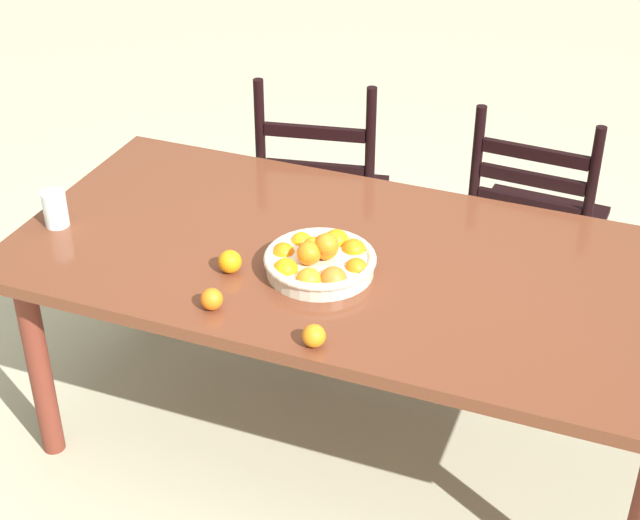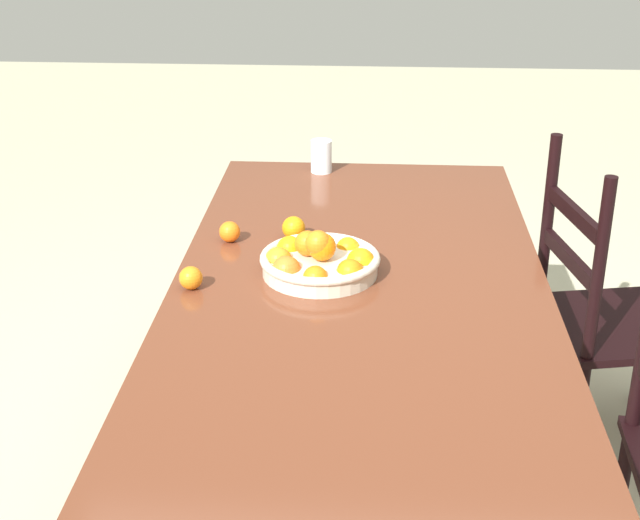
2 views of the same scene
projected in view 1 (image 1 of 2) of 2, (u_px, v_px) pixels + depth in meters
The scene contains 9 objects.
ground_plane at pixel (352, 443), 3.23m from camera, with size 12.00×12.00×0.00m, color #B2AE90.
dining_table at pixel (356, 279), 2.88m from camera, with size 2.04×0.98×0.72m.
chair_near_window at pixel (322, 201), 3.71m from camera, with size 0.52×0.52×0.97m.
chair_by_cabinet at pixel (534, 228), 3.50m from camera, with size 0.47×0.47×0.95m.
fruit_bowl at pixel (320, 261), 2.75m from camera, with size 0.32×0.32×0.13m.
orange_loose_0 at pixel (230, 262), 2.76m from camera, with size 0.07×0.07×0.07m, color orange.
orange_loose_1 at pixel (212, 299), 2.61m from camera, with size 0.06×0.06×0.06m, color orange.
orange_loose_2 at pixel (314, 336), 2.47m from camera, with size 0.06×0.06×0.06m, color orange.
drinking_glass at pixel (55, 209), 2.97m from camera, with size 0.07×0.07×0.11m, color silver.
Camera 1 is at (0.77, -2.27, 2.24)m, focal length 54.92 mm.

